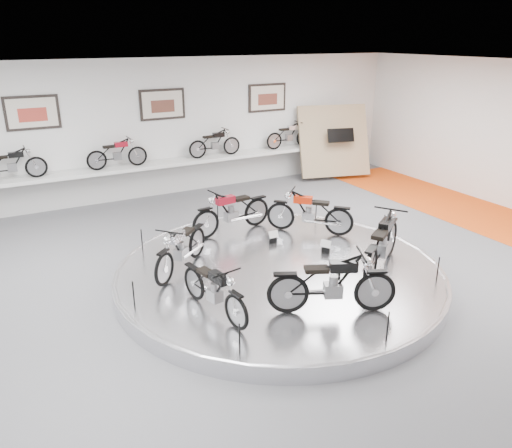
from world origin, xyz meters
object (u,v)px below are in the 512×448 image
bike_a (310,212)px  bike_f (382,243)px  bike_d (214,289)px  bike_e (332,283)px  bike_c (181,247)px  shelf (169,164)px  display_platform (279,274)px  bike_b (232,211)px

bike_a → bike_f: (0.11, -2.29, 0.06)m
bike_d → bike_e: (1.70, -0.88, 0.08)m
bike_c → bike_e: size_ratio=0.92×
shelf → bike_a: bearing=-73.2°
bike_f → bike_d: bearing=145.4°
bike_a → bike_f: bearing=138.0°
bike_d → bike_f: bearing=78.7°
display_platform → bike_e: size_ratio=3.57×
shelf → bike_a: bike_a is taller
display_platform → bike_c: size_ratio=3.88×
display_platform → bike_a: bike_a is taller
display_platform → bike_b: bike_b is taller
bike_b → bike_d: (-1.83, -3.11, -0.07)m
bike_b → bike_e: bike_e is taller
display_platform → bike_f: size_ratio=3.35×
bike_a → bike_c: (-3.28, -0.48, -0.02)m
bike_c → bike_a: bearing=147.0°
shelf → bike_b: 4.27m
bike_a → display_platform: bearing=84.3°
bike_b → bike_c: bearing=30.2°
bike_e → bike_d: bearing=178.3°
display_platform → shelf: 6.46m
display_platform → bike_a: (1.55, 1.26, 0.65)m
display_platform → bike_f: (1.66, -1.04, 0.71)m
shelf → bike_d: 7.61m
bike_c → bike_e: 3.08m
bike_d → bike_f: size_ratio=0.80×
display_platform → bike_a: size_ratio=3.75×
bike_b → bike_e: (-0.13, -3.99, 0.01)m
display_platform → shelf: bearing=90.0°
display_platform → shelf: shelf is taller
bike_a → shelf: bearing=-27.9°
bike_b → display_platform: bearing=82.1°
shelf → bike_b: bike_b is taller
display_platform → bike_f: bearing=-32.0°
display_platform → bike_f: 2.08m
bike_a → bike_f: size_ratio=0.89×
bike_a → bike_b: (-1.55, 0.88, 0.02)m
display_platform → bike_c: (-1.73, 0.78, 0.63)m
shelf → bike_b: bearing=-89.9°
shelf → bike_c: bearing=-107.1°
bike_d → display_platform: bearing=107.9°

